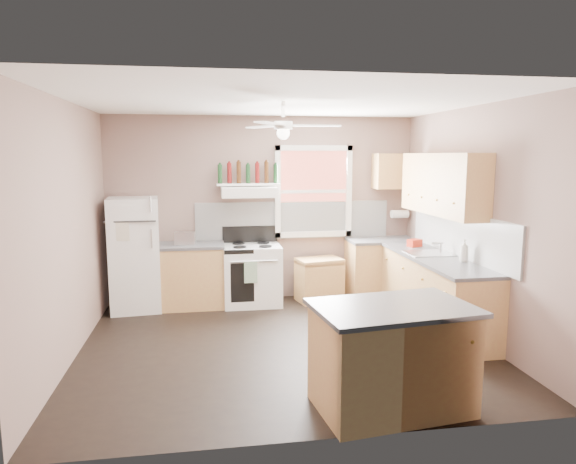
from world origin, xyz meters
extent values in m
plane|color=black|center=(0.00, 0.00, 0.00)|extent=(4.50, 4.50, 0.00)
plane|color=white|center=(0.00, 0.00, 2.70)|extent=(4.50, 4.50, 0.00)
cube|color=#796056|center=(0.00, 2.02, 1.35)|extent=(4.50, 0.05, 2.70)
cube|color=#796056|center=(2.27, 0.00, 1.35)|extent=(0.05, 4.00, 2.70)
cube|color=#796056|center=(-2.27, 0.00, 1.35)|extent=(0.05, 4.00, 2.70)
cube|color=white|center=(0.45, 1.99, 1.18)|extent=(2.90, 0.03, 0.55)
cube|color=white|center=(2.23, 0.30, 1.18)|extent=(0.03, 2.60, 0.55)
cube|color=brown|center=(0.75, 1.98, 1.60)|extent=(1.00, 0.02, 1.20)
cube|color=white|center=(0.75, 1.96, 1.60)|extent=(1.16, 0.07, 1.36)
cube|color=white|center=(-1.82, 1.66, 0.78)|extent=(0.72, 0.70, 1.56)
cube|color=#B77F4C|center=(-1.06, 1.70, 0.43)|extent=(0.90, 0.60, 0.86)
cube|color=#474749|center=(-1.06, 1.70, 0.88)|extent=(0.92, 0.62, 0.04)
cube|color=silver|center=(-1.14, 1.66, 0.99)|extent=(0.29, 0.18, 0.18)
cube|color=white|center=(-0.20, 1.67, 0.43)|extent=(0.82, 0.65, 0.86)
cube|color=white|center=(-0.23, 1.75, 1.62)|extent=(0.78, 0.50, 0.14)
cube|color=white|center=(-0.23, 1.87, 1.72)|extent=(0.90, 0.26, 0.03)
cube|color=#B77F4C|center=(0.79, 1.68, 0.32)|extent=(0.71, 0.55, 0.64)
cube|color=#B77F4C|center=(1.75, 1.70, 0.43)|extent=(1.00, 0.60, 0.86)
cube|color=#B77F4C|center=(1.95, 0.30, 0.43)|extent=(0.60, 2.20, 0.86)
cube|color=#474749|center=(1.75, 1.70, 0.88)|extent=(1.02, 0.62, 0.04)
cube|color=#474749|center=(1.94, 0.30, 0.88)|extent=(0.62, 2.22, 0.04)
cube|color=silver|center=(1.94, 0.50, 0.90)|extent=(0.55, 0.45, 0.03)
cylinder|color=silver|center=(2.10, 0.50, 0.97)|extent=(0.03, 0.03, 0.14)
cube|color=#B77F4C|center=(2.08, 0.50, 1.78)|extent=(0.33, 1.80, 0.76)
cube|color=#B77F4C|center=(1.95, 1.83, 1.90)|extent=(0.60, 0.33, 0.52)
cylinder|color=white|center=(2.07, 1.86, 1.25)|extent=(0.26, 0.12, 0.12)
cube|color=#B77F4C|center=(0.68, -1.60, 0.43)|extent=(1.32, 0.93, 0.86)
cube|color=#474749|center=(0.68, -1.60, 0.88)|extent=(1.40, 1.01, 0.04)
cylinder|color=white|center=(0.00, 0.00, 2.45)|extent=(0.20, 0.20, 0.08)
imported|color=silver|center=(2.13, -0.05, 1.03)|extent=(0.14, 0.14, 0.27)
cube|color=#B6230F|center=(1.96, 1.01, 0.95)|extent=(0.21, 0.18, 0.10)
cylinder|color=#143819|center=(-0.63, 1.87, 1.87)|extent=(0.06, 0.06, 0.27)
cylinder|color=#590F0F|center=(-0.50, 1.87, 1.88)|extent=(0.06, 0.06, 0.29)
cylinder|color=#3F230F|center=(-0.36, 1.87, 1.89)|extent=(0.06, 0.06, 0.31)
cylinder|color=#143819|center=(-0.23, 1.87, 1.87)|extent=(0.06, 0.06, 0.27)
cylinder|color=#590F0F|center=(-0.10, 1.87, 1.88)|extent=(0.06, 0.06, 0.29)
cylinder|color=#3F230F|center=(0.04, 1.87, 1.89)|extent=(0.06, 0.06, 0.31)
cylinder|color=#143819|center=(0.17, 1.87, 1.87)|extent=(0.06, 0.06, 0.27)
camera|label=1|loc=(-0.83, -5.52, 2.13)|focal=32.00mm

